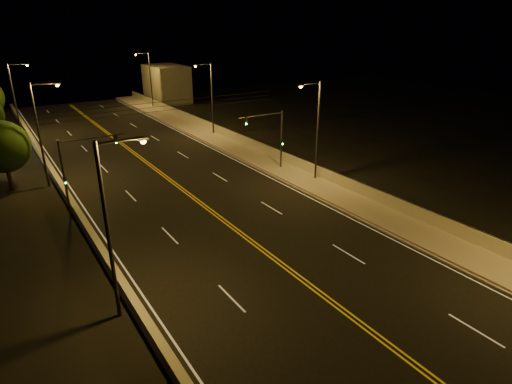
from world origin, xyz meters
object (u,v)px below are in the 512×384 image
streetlight_6 (16,96)px  traffic_signal_right (274,134)px  traffic_signal_left (76,167)px  tree_0 (2,147)px  streetlight_1 (316,126)px  streetlight_4 (112,221)px  streetlight_2 (210,95)px  streetlight_5 (41,129)px  streetlight_3 (149,77)px

streetlight_6 → traffic_signal_right: (19.94, -29.39, -1.56)m
traffic_signal_left → tree_0: (-4.40, 9.12, 0.10)m
streetlight_6 → traffic_signal_left: streetlight_6 is taller
streetlight_1 → traffic_signal_left: 20.90m
traffic_signal_left → tree_0: size_ratio=0.97×
streetlight_4 → traffic_signal_right: size_ratio=1.54×
streetlight_2 → streetlight_5: (-21.46, -8.74, 0.00)m
streetlight_3 → streetlight_1: bearing=-90.0°
streetlight_1 → streetlight_6: same height
traffic_signal_right → traffic_signal_left: size_ratio=1.00×
streetlight_6 → streetlight_5: bearing=-90.0°
streetlight_5 → traffic_signal_left: (1.12, -7.91, -1.56)m
streetlight_2 → tree_0: streetlight_2 is taller
streetlight_4 → traffic_signal_right: (19.94, 14.68, -1.56)m
streetlight_1 → tree_0: bearing=151.1°
tree_0 → streetlight_6: bearing=80.8°
streetlight_2 → traffic_signal_right: bearing=-95.2°
streetlight_1 → streetlight_4: size_ratio=1.00×
streetlight_3 → streetlight_5: size_ratio=1.00×
streetlight_5 → traffic_signal_left: bearing=-81.9°
traffic_signal_right → tree_0: tree_0 is taller
tree_0 → streetlight_4: bearing=-82.2°
streetlight_2 → traffic_signal_left: 26.33m
streetlight_3 → streetlight_5: 38.39m
traffic_signal_right → streetlight_5: bearing=158.4°
streetlight_3 → streetlight_4: (-21.46, -54.42, 0.00)m
streetlight_5 → streetlight_6: same height
traffic_signal_left → streetlight_1: bearing=-12.6°
streetlight_4 → tree_0: size_ratio=1.49×
streetlight_4 → streetlight_5: same height
streetlight_5 → streetlight_3: bearing=56.0°
streetlight_1 → streetlight_4: (-21.46, -10.13, 0.00)m
traffic_signal_right → tree_0: (-23.22, 9.12, 0.10)m
streetlight_3 → traffic_signal_right: (-1.52, -39.74, -1.56)m
streetlight_6 → tree_0: 20.59m
streetlight_2 → streetlight_5: 23.17m
streetlight_2 → traffic_signal_left: size_ratio=1.54×
streetlight_3 → streetlight_4: size_ratio=1.00×
traffic_signal_right → streetlight_6: bearing=124.2°
streetlight_1 → streetlight_3: 44.30m
streetlight_3 → traffic_signal_left: bearing=-117.1°
streetlight_4 → traffic_signal_left: streetlight_4 is taller
streetlight_1 → traffic_signal_left: (-20.34, 4.56, -1.56)m
streetlight_1 → tree_0: (-24.74, 13.68, -1.45)m
streetlight_2 → streetlight_3: bearing=90.0°
streetlight_5 → tree_0: 3.79m
tree_0 → streetlight_3: bearing=51.1°
tree_0 → traffic_signal_left: bearing=-64.2°
streetlight_2 → traffic_signal_left: bearing=-140.7°
streetlight_3 → streetlight_4: same height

